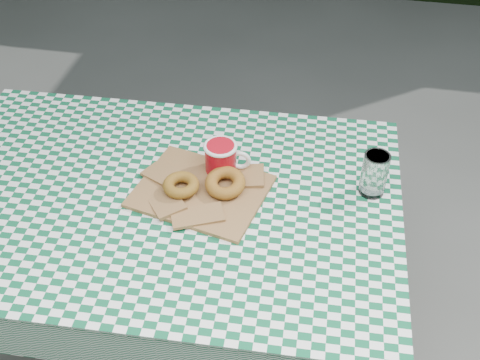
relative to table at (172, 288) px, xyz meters
name	(u,v)px	position (x,y,z in m)	size (l,w,h in m)	color
ground	(214,334)	(0.10, 0.10, -0.38)	(60.00, 60.00, 0.00)	#565751
table	(172,288)	(0.00, 0.00, 0.00)	(1.23, 0.82, 0.75)	#50361B
tablecloth	(161,197)	(0.00, 0.00, 0.38)	(1.25, 0.84, 0.01)	#0D5432
paper_bag	(201,190)	(0.10, 0.03, 0.39)	(0.33, 0.26, 0.02)	#956841
bagel_front	(181,185)	(0.05, 0.02, 0.41)	(0.10, 0.10, 0.03)	olive
bagel_back	(225,183)	(0.16, 0.05, 0.42)	(0.11, 0.11, 0.03)	#A06D21
coffee_mug	(221,159)	(0.14, 0.12, 0.43)	(0.17, 0.17, 0.09)	#A90A17
drinking_glass	(374,174)	(0.54, 0.12, 0.44)	(0.07, 0.07, 0.12)	white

